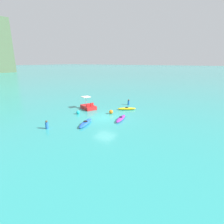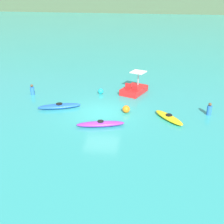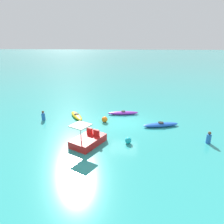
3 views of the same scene
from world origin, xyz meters
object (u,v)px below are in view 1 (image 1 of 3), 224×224
Objects in this scene: kayak_yellow at (127,109)px; buoy_orange at (111,112)px; kayak_blue at (86,123)px; buoy_cyan at (78,112)px; kayak_purple at (121,118)px; pedal_boat_red at (88,107)px; person_by_kayaks at (47,125)px; person_near_shore at (129,102)px.

kayak_yellow is 2.98m from buoy_orange.
kayak_blue is 4.20m from buoy_cyan.
kayak_yellow is at bearing -15.86° from buoy_orange.
kayak_blue is 1.02× the size of kayak_purple.
pedal_boat_red reaches higher than buoy_orange.
pedal_boat_red is 2.78m from buoy_cyan.
kayak_purple is 6.65m from pedal_boat_red.
person_by_kayaks reaches higher than buoy_orange.
buoy_cyan is at bearing 157.45° from person_near_shore.
pedal_boat_red is 4.14m from buoy_orange.
kayak_purple is (-4.30, -1.45, -0.00)m from kayak_yellow.
person_by_kayaks is (-8.25, -1.39, 0.05)m from pedal_boat_red.
kayak_purple is at bearing -37.88° from person_by_kayaks.
person_near_shore is (7.07, 2.56, 0.22)m from kayak_purple.
kayak_blue is 3.55× the size of person_near_shore.
person_near_shore is at bearing -10.26° from person_by_kayaks.
person_by_kayaks is at bearing 169.74° from person_near_shore.
buoy_cyan reaches higher than kayak_blue.
buoy_cyan is at bearing 123.06° from buoy_orange.
kayak_yellow is 6.83m from buoy_cyan.
buoy_orange is (-0.39, -4.12, -0.07)m from pedal_boat_red.
kayak_yellow is at bearing -7.64° from kayak_blue.
kayak_purple is 3.47× the size of person_near_shore.
buoy_orange is at bearing -19.17° from person_by_kayaks.
person_near_shore is at bearing 0.39° from kayak_blue.
kayak_yellow is 4.54m from kayak_purple.
buoy_cyan is at bearing -169.19° from pedal_boat_red.
buoy_cyan is at bearing 8.93° from person_by_kayaks.
person_near_shore is at bearing 21.76° from kayak_yellow.
pedal_boat_red reaches higher than person_near_shore.
person_near_shore is 1.00× the size of person_by_kayaks.
kayak_purple is at bearing -81.19° from buoy_cyan.
kayak_purple is at bearing -105.92° from pedal_boat_red.
person_near_shore is (2.77, 1.10, 0.22)m from kayak_yellow.
person_near_shore is at bearing 19.91° from kayak_purple.
pedal_boat_red is at bearing 116.63° from kayak_yellow.
kayak_purple is at bearing -36.16° from kayak_blue.
kayak_yellow is 2.99m from person_near_shore.
person_by_kayaks is (-13.50, 2.44, 0.00)m from person_near_shore.
pedal_boat_red is at bearing 36.75° from kayak_blue.
kayak_purple is 8.15m from person_by_kayaks.
kayak_yellow is at bearing 18.69° from kayak_purple.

